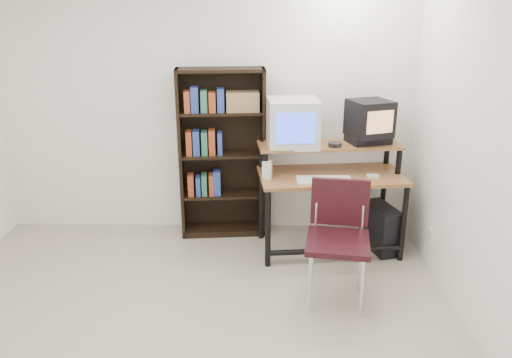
{
  "coord_description": "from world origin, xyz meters",
  "views": [
    {
      "loc": [
        0.52,
        -2.74,
        2.16
      ],
      "look_at": [
        0.49,
        1.1,
        0.82
      ],
      "focal_mm": 35.0,
      "sensor_mm": 36.0,
      "label": 1
    }
  ],
  "objects_px": {
    "bookshelf": "(222,151)",
    "crt_tv": "(370,118)",
    "crt_monitor": "(292,123)",
    "pc_tower": "(381,228)",
    "school_chair": "(339,229)",
    "computer_desk": "(330,178)"
  },
  "relations": [
    {
      "from": "bookshelf",
      "to": "crt_tv",
      "type": "bearing_deg",
      "value": -14.11
    },
    {
      "from": "crt_monitor",
      "to": "pc_tower",
      "type": "bearing_deg",
      "value": -12.01
    },
    {
      "from": "school_chair",
      "to": "bookshelf",
      "type": "height_order",
      "value": "bookshelf"
    },
    {
      "from": "computer_desk",
      "to": "school_chair",
      "type": "relative_size",
      "value": 1.44
    },
    {
      "from": "computer_desk",
      "to": "bookshelf",
      "type": "xyz_separation_m",
      "value": [
        -1.0,
        0.35,
        0.15
      ]
    },
    {
      "from": "crt_monitor",
      "to": "crt_tv",
      "type": "xyz_separation_m",
      "value": [
        0.69,
        0.04,
        0.03
      ]
    },
    {
      "from": "crt_monitor",
      "to": "bookshelf",
      "type": "relative_size",
      "value": 0.29
    },
    {
      "from": "school_chair",
      "to": "crt_monitor",
      "type": "bearing_deg",
      "value": 117.7
    },
    {
      "from": "crt_monitor",
      "to": "school_chair",
      "type": "height_order",
      "value": "crt_monitor"
    },
    {
      "from": "computer_desk",
      "to": "pc_tower",
      "type": "bearing_deg",
      "value": -7.73
    },
    {
      "from": "pc_tower",
      "to": "bookshelf",
      "type": "xyz_separation_m",
      "value": [
        -1.49,
        0.37,
        0.63
      ]
    },
    {
      "from": "crt_tv",
      "to": "school_chair",
      "type": "relative_size",
      "value": 0.47
    },
    {
      "from": "computer_desk",
      "to": "pc_tower",
      "type": "height_order",
      "value": "computer_desk"
    },
    {
      "from": "computer_desk",
      "to": "school_chair",
      "type": "bearing_deg",
      "value": -98.62
    },
    {
      "from": "school_chair",
      "to": "bookshelf",
      "type": "relative_size",
      "value": 0.57
    },
    {
      "from": "computer_desk",
      "to": "pc_tower",
      "type": "distance_m",
      "value": 0.69
    },
    {
      "from": "crt_tv",
      "to": "bookshelf",
      "type": "xyz_separation_m",
      "value": [
        -1.34,
        0.22,
        -0.37
      ]
    },
    {
      "from": "crt_monitor",
      "to": "school_chair",
      "type": "xyz_separation_m",
      "value": [
        0.3,
        -0.92,
        -0.61
      ]
    },
    {
      "from": "bookshelf",
      "to": "school_chair",
      "type": "bearing_deg",
      "value": -55.62
    },
    {
      "from": "crt_monitor",
      "to": "pc_tower",
      "type": "xyz_separation_m",
      "value": [
        0.83,
        -0.11,
        -0.97
      ]
    },
    {
      "from": "crt_tv",
      "to": "pc_tower",
      "type": "relative_size",
      "value": 0.96
    },
    {
      "from": "computer_desk",
      "to": "bookshelf",
      "type": "height_order",
      "value": "bookshelf"
    }
  ]
}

